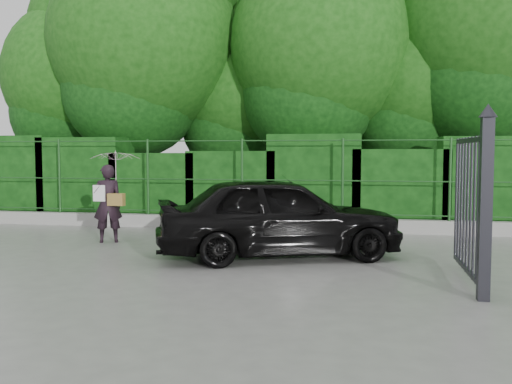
# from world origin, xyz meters

# --- Properties ---
(ground) EXTENTS (80.00, 80.00, 0.00)m
(ground) POSITION_xyz_m (0.00, 0.00, 0.00)
(ground) COLOR gray
(kerb) EXTENTS (14.00, 0.25, 0.30)m
(kerb) POSITION_xyz_m (0.00, 4.50, 0.15)
(kerb) COLOR #9E9E99
(kerb) RESTS_ON ground
(fence) EXTENTS (14.13, 0.06, 1.80)m
(fence) POSITION_xyz_m (0.22, 4.50, 1.20)
(fence) COLOR #1C491C
(fence) RESTS_ON kerb
(hedge) EXTENTS (14.20, 1.20, 2.22)m
(hedge) POSITION_xyz_m (-0.05, 5.50, 1.02)
(hedge) COLOR black
(hedge) RESTS_ON ground
(trees) EXTENTS (17.10, 6.15, 8.08)m
(trees) POSITION_xyz_m (1.14, 7.74, 4.62)
(trees) COLOR black
(trees) RESTS_ON ground
(gate) EXTENTS (0.22, 2.33, 2.36)m
(gate) POSITION_xyz_m (4.60, -0.72, 1.19)
(gate) COLOR #232329
(gate) RESTS_ON ground
(woman) EXTENTS (0.96, 0.98, 1.83)m
(woman) POSITION_xyz_m (-1.70, 2.15, 1.21)
(woman) COLOR black
(woman) RESTS_ON ground
(car) EXTENTS (4.45, 3.02, 1.41)m
(car) POSITION_xyz_m (1.75, 1.16, 0.70)
(car) COLOR black
(car) RESTS_ON ground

